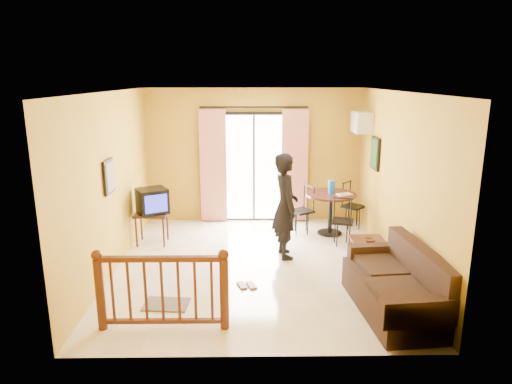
{
  "coord_description": "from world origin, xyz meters",
  "views": [
    {
      "loc": [
        -0.08,
        -6.96,
        3.02
      ],
      "look_at": [
        0.01,
        0.2,
        1.2
      ],
      "focal_mm": 32.0,
      "sensor_mm": 36.0,
      "label": 1
    }
  ],
  "objects_px": {
    "sofa": "(399,288)",
    "television": "(152,201)",
    "standing_person": "(285,206)",
    "dining_table": "(331,202)",
    "coffee_table": "(371,252)"
  },
  "relations": [
    {
      "from": "coffee_table",
      "to": "sofa",
      "type": "xyz_separation_m",
      "value": [
        0.01,
        -1.36,
        0.05
      ]
    },
    {
      "from": "dining_table",
      "to": "television",
      "type": "bearing_deg",
      "value": -171.58
    },
    {
      "from": "dining_table",
      "to": "sofa",
      "type": "height_order",
      "value": "sofa"
    },
    {
      "from": "coffee_table",
      "to": "standing_person",
      "type": "height_order",
      "value": "standing_person"
    },
    {
      "from": "standing_person",
      "to": "television",
      "type": "bearing_deg",
      "value": 64.47
    },
    {
      "from": "sofa",
      "to": "standing_person",
      "type": "distance_m",
      "value": 2.43
    },
    {
      "from": "dining_table",
      "to": "coffee_table",
      "type": "distance_m",
      "value": 1.8
    },
    {
      "from": "television",
      "to": "coffee_table",
      "type": "distance_m",
      "value": 3.95
    },
    {
      "from": "television",
      "to": "coffee_table",
      "type": "bearing_deg",
      "value": -47.52
    },
    {
      "from": "sofa",
      "to": "television",
      "type": "bearing_deg",
      "value": 139.6
    },
    {
      "from": "television",
      "to": "sofa",
      "type": "bearing_deg",
      "value": -64.02
    },
    {
      "from": "television",
      "to": "dining_table",
      "type": "bearing_deg",
      "value": -20.76
    },
    {
      "from": "sofa",
      "to": "standing_person",
      "type": "height_order",
      "value": "standing_person"
    },
    {
      "from": "coffee_table",
      "to": "sofa",
      "type": "relative_size",
      "value": 0.49
    },
    {
      "from": "television",
      "to": "dining_table",
      "type": "relative_size",
      "value": 0.68
    }
  ]
}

